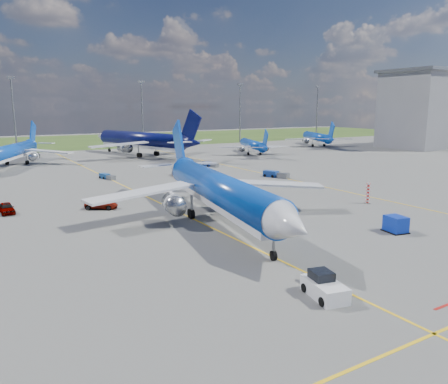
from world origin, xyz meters
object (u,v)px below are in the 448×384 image
service_car_c (179,173)px  service_car_a (7,208)px  bg_jet_n (141,156)px  service_car_b (102,205)px  warning_post (368,193)px  bg_jet_ne (253,154)px  main_airliner (219,222)px  baggage_tug_w (275,174)px  bg_jet_ene (316,146)px  pushback_tug (324,287)px  baggage_tug_c (107,177)px  uld_container (396,224)px  baggage_tug_e (210,164)px  bg_jet_nnw (14,166)px

service_car_c → service_car_a: bearing=-142.5°
bg_jet_n → service_car_b: bg_jet_n is taller
warning_post → bg_jet_ne: bg_jet_ne is taller
bg_jet_ne → main_airliner: size_ratio=0.68×
service_car_b → main_airliner: bearing=-111.5°
baggage_tug_w → bg_jet_ene: bearing=20.1°
pushback_tug → baggage_tug_c: 61.91m
uld_container → baggage_tug_w: uld_container is taller
baggage_tug_w → warning_post: bearing=-117.8°
baggage_tug_w → baggage_tug_e: 21.07m
bg_jet_nnw → service_car_a: (-5.84, -51.54, 0.72)m
service_car_c → uld_container: bearing=-75.2°
baggage_tug_c → service_car_a: bearing=-147.3°
pushback_tug → baggage_tug_w: bearing=68.8°
main_airliner → baggage_tug_e: main_airliner is taller
service_car_c → baggage_tug_e: (12.60, 9.63, -0.27)m
service_car_c → baggage_tug_w: service_car_c is taller
warning_post → baggage_tug_c: bearing=122.4°
baggage_tug_e → service_car_a: bearing=-164.6°
service_car_b → service_car_c: (21.53, 20.78, 0.13)m
bg_jet_nnw → baggage_tug_c: size_ratio=8.44×
bg_jet_ene → service_car_b: (-93.85, -58.73, 0.62)m
pushback_tug → service_car_a: 44.48m
bg_jet_ene → baggage_tug_w: bearing=65.6°
bg_jet_ene → service_car_c: bg_jet_ene is taller
pushback_tug → service_car_c: bearing=87.8°
bg_jet_n → uld_container: 89.39m
warning_post → baggage_tug_c: (-26.37, 41.50, -1.04)m
bg_jet_ne → main_airliner: bearing=71.9°
bg_jet_nnw → main_airliner: bearing=-52.4°
main_airliner → service_car_b: (-10.48, 14.32, 0.62)m
uld_container → baggage_tug_w: bearing=81.9°
bg_jet_ne → service_car_a: size_ratio=7.10×
pushback_tug → baggage_tug_c: size_ratio=1.24×
baggage_tug_c → bg_jet_ne: bearing=9.7°
warning_post → service_car_b: bearing=154.4°
bg_jet_ene → pushback_tug: (-87.54, -95.57, 0.74)m
bg_jet_ene → uld_container: 110.87m
service_car_c → pushback_tug: bearing=-94.3°
bg_jet_ne → service_car_a: (-69.91, -43.95, 0.72)m
bg_jet_nnw → bg_jet_ene: bearing=26.5°
bg_jet_n → bg_jet_ene: size_ratio=1.45×
bg_jet_nnw → uld_container: 89.36m
bg_jet_nnw → baggage_tug_w: 62.94m
service_car_a → baggage_tug_e: size_ratio=0.90×
pushback_tug → baggage_tug_w: (31.16, 46.45, -0.17)m
service_car_b → baggage_tug_e: 45.72m
uld_container → baggage_tug_c: bearing=117.7°
pushback_tug → service_car_b: pushback_tug is taller
bg_jet_n → service_car_c: bg_jet_n is taller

